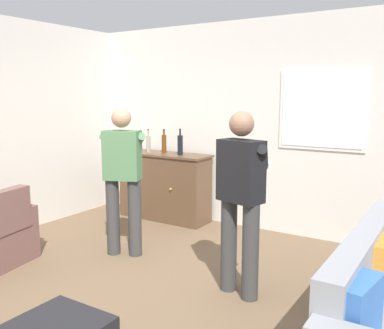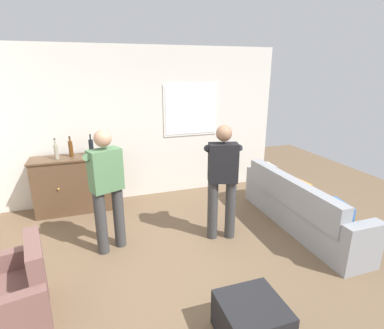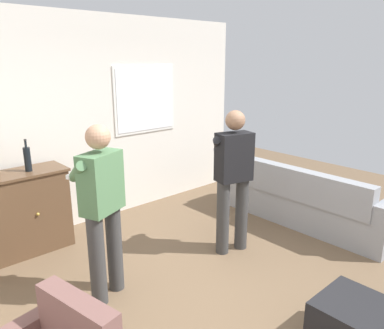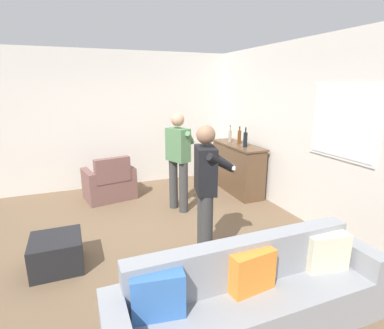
{
  "view_description": "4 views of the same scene",
  "coord_description": "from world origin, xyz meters",
  "px_view_note": "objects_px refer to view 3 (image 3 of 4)",
  "views": [
    {
      "loc": [
        2.35,
        -2.68,
        1.82
      ],
      "look_at": [
        0.29,
        0.57,
        1.19
      ],
      "focal_mm": 40.0,
      "sensor_mm": 36.0,
      "label": 1
    },
    {
      "loc": [
        -0.93,
        -2.91,
        2.39
      ],
      "look_at": [
        0.28,
        0.71,
        1.17
      ],
      "focal_mm": 28.0,
      "sensor_mm": 36.0,
      "label": 2
    },
    {
      "loc": [
        -2.35,
        -2.01,
        2.22
      ],
      "look_at": [
        0.15,
        0.75,
        1.16
      ],
      "focal_mm": 35.0,
      "sensor_mm": 36.0,
      "label": 3
    },
    {
      "loc": [
        3.8,
        -0.7,
        2.12
      ],
      "look_at": [
        0.26,
        0.7,
        1.1
      ],
      "focal_mm": 28.0,
      "sensor_mm": 36.0,
      "label": 4
    }
  ],
  "objects_px": {
    "sideboard_cabinet": "(6,217)",
    "person_standing_right": "(233,175)",
    "bottle_liquor_amber": "(27,159)",
    "ottoman": "(355,325)",
    "couch": "(298,201)",
    "person_standing_left": "(102,205)"
  },
  "relations": [
    {
      "from": "sideboard_cabinet",
      "to": "person_standing_right",
      "type": "bearing_deg",
      "value": -38.52
    },
    {
      "from": "sideboard_cabinet",
      "to": "bottle_liquor_amber",
      "type": "distance_m",
      "value": 0.7
    },
    {
      "from": "bottle_liquor_amber",
      "to": "ottoman",
      "type": "height_order",
      "value": "bottle_liquor_amber"
    },
    {
      "from": "couch",
      "to": "ottoman",
      "type": "height_order",
      "value": "couch"
    },
    {
      "from": "bottle_liquor_amber",
      "to": "person_standing_right",
      "type": "distance_m",
      "value": 2.34
    },
    {
      "from": "sideboard_cabinet",
      "to": "person_standing_right",
      "type": "distance_m",
      "value": 2.62
    },
    {
      "from": "bottle_liquor_amber",
      "to": "person_standing_left",
      "type": "relative_size",
      "value": 0.22
    },
    {
      "from": "ottoman",
      "to": "sideboard_cabinet",
      "type": "bearing_deg",
      "value": 115.17
    },
    {
      "from": "ottoman",
      "to": "person_standing_left",
      "type": "xyz_separation_m",
      "value": [
        -1.11,
        1.92,
        0.74
      ]
    },
    {
      "from": "ottoman",
      "to": "person_standing_right",
      "type": "height_order",
      "value": "person_standing_right"
    },
    {
      "from": "couch",
      "to": "person_standing_right",
      "type": "height_order",
      "value": "person_standing_right"
    },
    {
      "from": "sideboard_cabinet",
      "to": "person_standing_right",
      "type": "height_order",
      "value": "person_standing_right"
    },
    {
      "from": "ottoman",
      "to": "person_standing_left",
      "type": "distance_m",
      "value": 2.34
    },
    {
      "from": "bottle_liquor_amber",
      "to": "ottoman",
      "type": "distance_m",
      "value": 3.66
    },
    {
      "from": "sideboard_cabinet",
      "to": "ottoman",
      "type": "relative_size",
      "value": 2.46
    },
    {
      "from": "couch",
      "to": "bottle_liquor_amber",
      "type": "bearing_deg",
      "value": 150.23
    },
    {
      "from": "couch",
      "to": "bottle_liquor_amber",
      "type": "distance_m",
      "value": 3.51
    },
    {
      "from": "sideboard_cabinet",
      "to": "ottoman",
      "type": "xyz_separation_m",
      "value": [
        1.56,
        -3.33,
        -0.3
      ]
    },
    {
      "from": "bottle_liquor_amber",
      "to": "person_standing_right",
      "type": "xyz_separation_m",
      "value": [
        1.72,
        -1.58,
        -0.19
      ]
    },
    {
      "from": "couch",
      "to": "ottoman",
      "type": "relative_size",
      "value": 4.34
    },
    {
      "from": "person_standing_right",
      "to": "sideboard_cabinet",
      "type": "bearing_deg",
      "value": 141.48
    },
    {
      "from": "person_standing_left",
      "to": "person_standing_right",
      "type": "bearing_deg",
      "value": -7.15
    }
  ]
}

